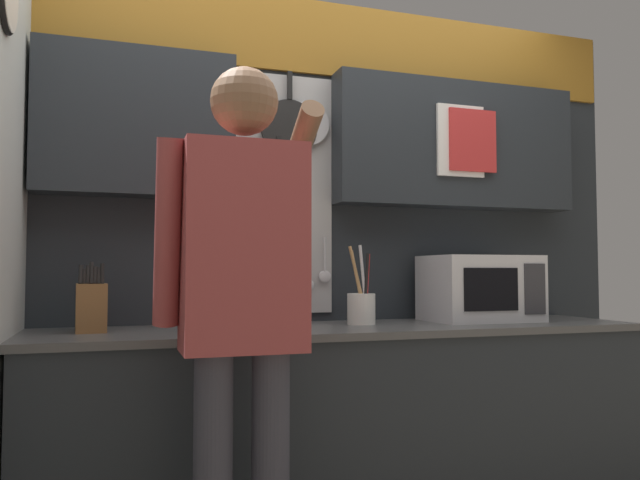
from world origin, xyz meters
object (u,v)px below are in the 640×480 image
utensil_crock (361,306)px  microwave (480,288)px  knife_block (91,307)px  person (243,290)px

utensil_crock → microwave: bearing=-0.1°
microwave → knife_block: microwave is taller
knife_block → person: (0.47, -0.58, 0.08)m
utensil_crock → person: size_ratio=0.20×
utensil_crock → person: bearing=-137.5°
person → microwave: bearing=25.3°
person → utensil_crock: bearing=42.5°
knife_block → microwave: bearing=-0.0°
microwave → utensil_crock: 0.60m
microwave → utensil_crock: (-0.59, 0.00, -0.07)m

